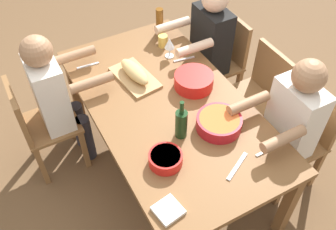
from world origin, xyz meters
TOP-DOWN VIEW (x-y plane):
  - ground_plane at (0.00, 0.00)m, footprint 8.00×8.00m
  - dining_table at (0.00, 0.00)m, footprint 1.83×1.00m
  - chair_near_right at (0.50, -0.82)m, footprint 0.40×0.40m
  - diner_near_right at (0.50, -0.64)m, footprint 0.41×0.53m
  - chair_far_right at (0.50, 0.82)m, footprint 0.40×0.40m
  - diner_far_right at (0.50, 0.64)m, footprint 0.41×0.53m
  - chair_near_left at (-0.50, -0.82)m, footprint 0.40×0.40m
  - diner_near_left at (-0.50, -0.64)m, footprint 0.41×0.53m
  - chair_near_center at (0.00, -0.82)m, footprint 0.40×0.40m
  - serving_bowl_fruit at (-0.34, -0.18)m, footprint 0.29×0.29m
  - serving_bowl_salad at (-0.42, 0.25)m, footprint 0.20×0.20m
  - serving_bowl_pasta at (0.07, -0.25)m, footprint 0.28×0.28m
  - cutting_board at (0.34, 0.09)m, footprint 0.42×0.27m
  - bread_loaf at (0.34, 0.09)m, footprint 0.33×0.15m
  - wine_bottle at (-0.28, 0.06)m, footprint 0.08×0.08m
  - beer_bottle at (0.77, -0.34)m, footprint 0.06×0.06m
  - wine_glass at (0.45, -0.26)m, footprint 0.08×0.08m
  - cup_near_right at (0.60, -0.28)m, footprint 0.07×0.07m
  - fork_near_right at (0.36, -0.34)m, footprint 0.04×0.17m
  - fork_far_right at (0.64, 0.34)m, footprint 0.03×0.17m
  - fork_near_left at (-0.64, -0.34)m, footprint 0.02×0.17m
  - carving_knife at (-0.65, -0.11)m, footprint 0.13×0.21m
  - napkin_stack at (-0.71, 0.39)m, footprint 0.16×0.16m

SIDE VIEW (x-z plane):
  - ground_plane at x=0.00m, z-range 0.00..0.00m
  - chair_near_right at x=0.50m, z-range 0.06..0.91m
  - chair_far_right at x=0.50m, z-range 0.06..0.91m
  - chair_near_left at x=-0.50m, z-range 0.06..0.91m
  - chair_near_center at x=0.00m, z-range 0.06..0.91m
  - dining_table at x=0.00m, z-range 0.29..1.03m
  - diner_near_right at x=0.50m, z-range 0.10..1.30m
  - diner_far_right at x=0.50m, z-range 0.10..1.30m
  - diner_near_left at x=-0.50m, z-range 0.10..1.30m
  - fork_near_right at x=0.36m, z-range 0.74..0.75m
  - fork_far_right at x=0.64m, z-range 0.74..0.75m
  - fork_near_left at x=-0.64m, z-range 0.74..0.75m
  - carving_knife at x=-0.65m, z-range 0.74..0.75m
  - cutting_board at x=0.34m, z-range 0.74..0.76m
  - napkin_stack at x=-0.71m, z-range 0.74..0.76m
  - serving_bowl_salad at x=-0.42m, z-range 0.75..0.82m
  - cup_near_right at x=0.60m, z-range 0.74..0.84m
  - serving_bowl_fruit at x=-0.34m, z-range 0.75..0.83m
  - serving_bowl_pasta at x=0.07m, z-range 0.75..0.85m
  - bread_loaf at x=0.34m, z-range 0.76..0.85m
  - wine_bottle at x=-0.28m, z-range 0.70..0.99m
  - beer_bottle at x=0.77m, z-range 0.74..0.96m
  - wine_glass at x=0.45m, z-range 0.77..0.94m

